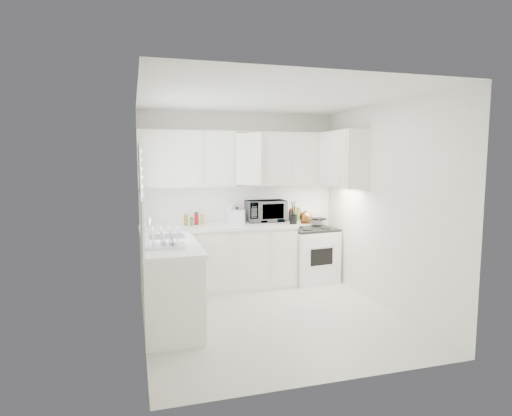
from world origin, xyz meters
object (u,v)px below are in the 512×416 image
object	(u,v)px
rice_cooker	(237,215)
utensil_crock	(293,212)
dish_rack	(164,236)
microwave	(265,208)
stove	(312,247)
tea_kettle	(306,217)

from	to	relation	value
rice_cooker	utensil_crock	world-z (taller)	utensil_crock
rice_cooker	dish_rack	size ratio (longest dim) A/B	0.56
microwave	dish_rack	world-z (taller)	microwave
stove	utensil_crock	distance (m)	0.74
tea_kettle	microwave	distance (m)	0.64
microwave	dish_rack	xyz separation A→B (m)	(-1.63, -1.56, -0.08)
microwave	utensil_crock	distance (m)	0.49
stove	microwave	xyz separation A→B (m)	(-0.71, 0.18, 0.61)
tea_kettle	dish_rack	size ratio (longest dim) A/B	0.54
microwave	rice_cooker	size ratio (longest dim) A/B	2.42
microwave	dish_rack	size ratio (longest dim) A/B	1.37
rice_cooker	utensil_crock	bearing A→B (deg)	-32.75
stove	tea_kettle	world-z (taller)	tea_kettle
stove	rice_cooker	world-z (taller)	rice_cooker
stove	microwave	bearing A→B (deg)	159.11
tea_kettle	rice_cooker	xyz separation A→B (m)	(-0.99, 0.26, 0.02)
stove	microwave	world-z (taller)	microwave
stove	rice_cooker	bearing A→B (deg)	168.44
stove	tea_kettle	size ratio (longest dim) A/B	4.62
microwave	utensil_crock	xyz separation A→B (m)	(0.32, -0.38, -0.02)
dish_rack	rice_cooker	bearing A→B (deg)	56.48
dish_rack	utensil_crock	bearing A→B (deg)	36.12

